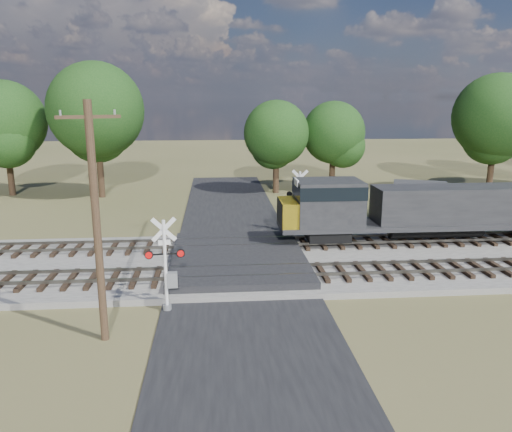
{
  "coord_description": "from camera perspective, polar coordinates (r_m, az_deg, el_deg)",
  "views": [
    {
      "loc": [
        -1.14,
        -24.69,
        8.72
      ],
      "look_at": [
        1.07,
        2.0,
        2.32
      ],
      "focal_mm": 35.0,
      "sensor_mm": 36.0,
      "label": 1
    }
  ],
  "objects": [
    {
      "name": "treeline",
      "position": [
        45.94,
        6.57,
        11.0
      ],
      "size": [
        80.46,
        10.73,
        11.74
      ],
      "color": "black",
      "rests_on": "ground"
    },
    {
      "name": "crossing_signal_far",
      "position": [
        32.59,
        4.83,
        1.04
      ],
      "size": [
        1.68,
        0.43,
        4.2
      ],
      "rotation": [
        0.0,
        0.0,
        2.97
      ],
      "color": "silver",
      "rests_on": "ground"
    },
    {
      "name": "track_far",
      "position": [
        29.22,
        3.85,
        -3.11
      ],
      "size": [
        140.0,
        2.6,
        0.33
      ],
      "color": "black",
      "rests_on": "ballast_bed"
    },
    {
      "name": "equipment_shed",
      "position": [
        38.22,
        18.21,
        1.59
      ],
      "size": [
        4.88,
        4.88,
        2.6
      ],
      "rotation": [
        0.0,
        0.0,
        -0.35
      ],
      "color": "#4E3921",
      "rests_on": "ground"
    },
    {
      "name": "ballast_bed",
      "position": [
        28.85,
        18.28,
        -4.55
      ],
      "size": [
        140.0,
        10.0,
        0.3
      ],
      "primitive_type": "cube",
      "color": "gray",
      "rests_on": "ground"
    },
    {
      "name": "crossing_panel",
      "position": [
        26.58,
        -2.05,
        -5.01
      ],
      "size": [
        7.0,
        9.0,
        0.62
      ],
      "primitive_type": "cube",
      "color": "#262628",
      "rests_on": "ground"
    },
    {
      "name": "road",
      "position": [
        26.2,
        -1.99,
        -5.92
      ],
      "size": [
        7.0,
        60.0,
        0.08
      ],
      "primitive_type": "cube",
      "color": "black",
      "rests_on": "ground"
    },
    {
      "name": "crossing_signal_near",
      "position": [
        20.92,
        -10.05,
        -6.43
      ],
      "size": [
        1.63,
        0.37,
        4.05
      ],
      "rotation": [
        0.0,
        0.0,
        0.1
      ],
      "color": "silver",
      "rests_on": "ground"
    },
    {
      "name": "track_near",
      "position": [
        24.54,
        5.58,
        -6.42
      ],
      "size": [
        140.0,
        2.6,
        0.33
      ],
      "color": "black",
      "rests_on": "ballast_bed"
    },
    {
      "name": "ground",
      "position": [
        26.21,
        -1.99,
        -6.01
      ],
      "size": [
        160.0,
        160.0,
        0.0
      ],
      "primitive_type": "plane",
      "color": "#4C4E29",
      "rests_on": "ground"
    },
    {
      "name": "utility_pole",
      "position": [
        18.25,
        -17.8,
        -0.31
      ],
      "size": [
        2.01,
        0.88,
        8.66
      ],
      "rotation": [
        0.0,
        0.0,
        0.37
      ],
      "color": "#39281A",
      "rests_on": "ground"
    }
  ]
}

